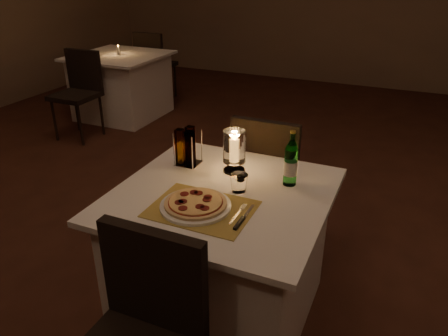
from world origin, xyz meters
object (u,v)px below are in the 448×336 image
at_px(pizza, 196,203).
at_px(tumbler, 239,183).
at_px(main_table, 222,255).
at_px(water_bottle, 291,163).
at_px(neighbor_table_left, 122,85).
at_px(chair_near, 142,326).
at_px(hurricane_candle, 234,148).
at_px(plate, 196,206).
at_px(chair_far, 268,169).

height_order(pizza, tumbler, tumbler).
relative_size(main_table, water_bottle, 3.56).
bearing_deg(neighbor_table_left, water_bottle, -40.56).
relative_size(chair_near, neighbor_table_left, 0.90).
distance_m(water_bottle, hurricane_candle, 0.31).
height_order(tumbler, water_bottle, water_bottle).
bearing_deg(main_table, plate, -105.52).
bearing_deg(plate, chair_near, -84.65).
bearing_deg(water_bottle, hurricane_candle, 175.40).
bearing_deg(plate, pizza, 176.54).
height_order(main_table, water_bottle, water_bottle).
xyz_separation_m(chair_far, plate, (-0.05, -0.89, 0.20)).
xyz_separation_m(pizza, neighbor_table_left, (-2.40, 2.72, -0.39)).
distance_m(hurricane_candle, neighbor_table_left, 3.37).
height_order(main_table, hurricane_candle, hurricane_candle).
bearing_deg(neighbor_table_left, pizza, -48.56).
relative_size(pizza, tumbler, 3.21).
bearing_deg(hurricane_candle, main_table, -80.99).
bearing_deg(hurricane_candle, chair_near, -87.75).
relative_size(main_table, neighbor_table_left, 1.00).
height_order(water_bottle, hurricane_candle, water_bottle).
distance_m(plate, hurricane_candle, 0.43).
bearing_deg(main_table, neighbor_table_left, 133.99).
height_order(main_table, pizza, pizza).
bearing_deg(hurricane_candle, plate, -91.74).
bearing_deg(chair_near, plate, 95.35).
bearing_deg(neighbor_table_left, plate, -48.56).
relative_size(hurricane_candle, neighbor_table_left, 0.23).
relative_size(main_table, chair_near, 1.11).
height_order(hurricane_candle, neighbor_table_left, hurricane_candle).
bearing_deg(chair_near, tumbler, 85.00).
distance_m(chair_near, tumbler, 0.80).
bearing_deg(pizza, hurricane_candle, 88.22).
bearing_deg(water_bottle, pizza, -129.21).
height_order(chair_near, chair_far, same).
bearing_deg(chair_far, neighbor_table_left, 143.35).
xyz_separation_m(chair_far, water_bottle, (0.27, -0.50, 0.30)).
bearing_deg(chair_far, plate, -93.20).
distance_m(chair_near, hurricane_candle, 1.00).
bearing_deg(tumbler, hurricane_candle, 118.46).
xyz_separation_m(plate, pizza, (-0.00, 0.00, 0.02)).
height_order(main_table, neighbor_table_left, same).
xyz_separation_m(chair_near, hurricane_candle, (-0.04, 0.95, 0.32)).
xyz_separation_m(main_table, plate, (-0.05, -0.18, 0.38)).
distance_m(pizza, hurricane_candle, 0.43).
xyz_separation_m(chair_near, chair_far, (-0.00, 1.43, 0.00)).
height_order(water_bottle, neighbor_table_left, water_bottle).
bearing_deg(main_table, chair_near, -90.00).
relative_size(chair_near, tumbler, 10.33).
relative_size(chair_far, tumbler, 10.33).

